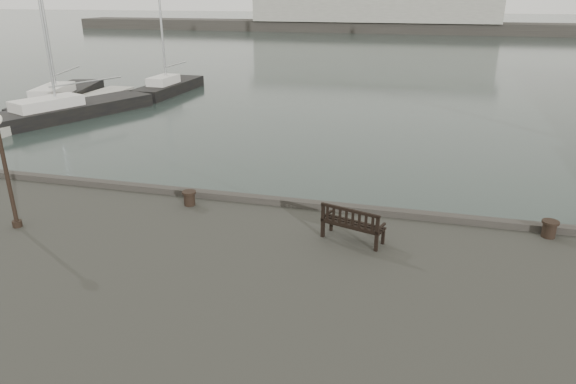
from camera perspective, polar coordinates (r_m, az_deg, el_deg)
name	(u,v)px	position (r m, az deg, el deg)	size (l,w,h in m)	color
ground	(325,256)	(15.20, 4.16, -7.08)	(400.00, 400.00, 0.00)	black
pontoon	(7,126)	(32.91, -28.78, 6.45)	(2.00, 24.00, 0.50)	#ACAAA0
breakwater	(392,9)	(105.45, 11.50, 19.30)	(140.00, 9.50, 12.20)	#383530
bench	(352,230)	(12.54, 7.16, -4.23)	(1.61, 0.96, 0.87)	black
bollard_left	(189,198)	(14.80, -10.90, -0.68)	(0.40, 0.40, 0.42)	black
bollard_right	(549,229)	(14.20, 27.03, -3.68)	(0.41, 0.41, 0.43)	black
lamp_post	(2,153)	(14.38, -29.15, 3.77)	(0.31, 0.31, 3.08)	black
yacht_b	(61,100)	(39.46, -23.88, 9.33)	(5.48, 11.53, 14.75)	black
yacht_c	(67,114)	(34.64, -23.38, 7.95)	(6.66, 11.32, 14.76)	black
yacht_d	(170,90)	(41.11, -13.03, 10.98)	(2.31, 7.95, 10.17)	black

